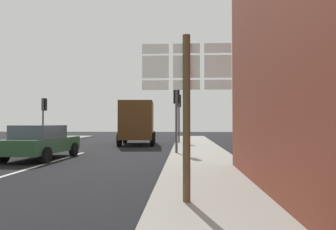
# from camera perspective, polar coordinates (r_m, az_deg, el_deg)

# --- Properties ---
(ground_plane) EXTENTS (80.00, 80.00, 0.00)m
(ground_plane) POSITION_cam_1_polar(r_m,az_deg,el_deg) (15.31, -17.49, -7.26)
(ground_plane) COLOR black
(sidewalk_right) EXTENTS (2.83, 44.00, 0.14)m
(sidewalk_right) POSITION_cam_1_polar(r_m,az_deg,el_deg) (12.39, 6.45, -8.39)
(sidewalk_right) COLOR gray
(sidewalk_right) RESTS_ON ground
(lane_centre_stripe) EXTENTS (0.16, 12.00, 0.01)m
(lane_centre_stripe) POSITION_cam_1_polar(r_m,az_deg,el_deg) (11.67, -24.43, -9.02)
(lane_centre_stripe) COLOR silver
(lane_centre_stripe) RESTS_ON ground
(sedan_far) EXTENTS (2.13, 4.28, 1.47)m
(sedan_far) POSITION_cam_1_polar(r_m,az_deg,el_deg) (14.60, -22.04, -4.52)
(sedan_far) COLOR #2D5133
(sedan_far) RESTS_ON ground
(delivery_truck) EXTENTS (2.78, 5.14, 3.05)m
(delivery_truck) POSITION_cam_1_polar(r_m,az_deg,el_deg) (22.61, -5.54, -1.22)
(delivery_truck) COLOR #4C2D14
(delivery_truck) RESTS_ON ground
(route_sign_post) EXTENTS (1.66, 0.14, 3.20)m
(route_sign_post) POSITION_cam_1_polar(r_m,az_deg,el_deg) (5.81, 3.38, 2.80)
(route_sign_post) COLOR brown
(route_sign_post) RESTS_ON ground
(traffic_light_near_right) EXTENTS (0.30, 0.49, 3.41)m
(traffic_light_near_right) POSITION_cam_1_polar(r_m,az_deg,el_deg) (15.20, 1.56, 2.16)
(traffic_light_near_right) COLOR #47474C
(traffic_light_near_right) RESTS_ON ground
(traffic_light_far_right) EXTENTS (0.30, 0.49, 3.63)m
(traffic_light_far_right) POSITION_cam_1_polar(r_m,az_deg,el_deg) (23.00, 2.02, 1.36)
(traffic_light_far_right) COLOR #47474C
(traffic_light_far_right) RESTS_ON ground
(traffic_light_far_left) EXTENTS (0.30, 0.49, 3.37)m
(traffic_light_far_left) POSITION_cam_1_polar(r_m,az_deg,el_deg) (24.68, -21.58, 0.81)
(traffic_light_far_left) COLOR #47474C
(traffic_light_far_left) RESTS_ON ground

